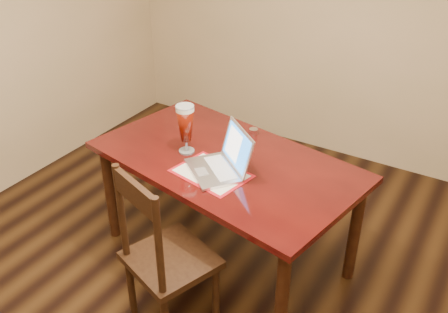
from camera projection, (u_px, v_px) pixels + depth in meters
The scene contains 3 objects.
room_shell at pixel (186, 44), 2.02m from camera, with size 4.51×5.01×2.71m.
dining_table at pixel (224, 170), 3.18m from camera, with size 1.82×1.24×1.11m.
dining_chair at pixel (165, 258), 2.76m from camera, with size 0.57×0.56×1.07m.
Camera 1 is at (1.15, -1.60, 2.39)m, focal length 40.00 mm.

